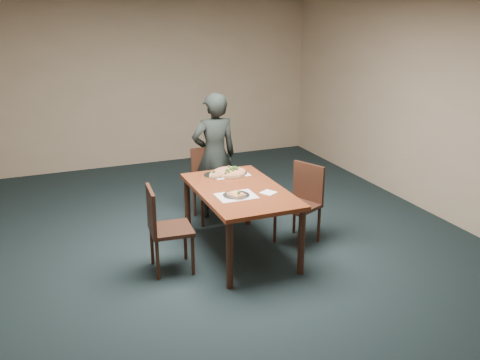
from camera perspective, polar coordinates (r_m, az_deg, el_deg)
name	(u,v)px	position (r m, az deg, el deg)	size (l,w,h in m)	color
ground	(228,263)	(5.81, -1.32, -8.80)	(8.00, 8.00, 0.00)	black
room_shell	(226,102)	(5.24, -1.46, 8.34)	(8.00, 8.00, 8.00)	tan
dining_table	(240,197)	(5.77, 0.00, -1.81)	(0.90, 1.50, 0.75)	#5C2412
chair_far	(210,179)	(6.78, -3.24, 0.05)	(0.44, 0.44, 0.91)	black
chair_left	(163,225)	(5.49, -8.19, -4.73)	(0.45, 0.45, 0.91)	black
chair_right	(302,199)	(6.17, 6.63, -1.99)	(0.55, 0.55, 0.91)	black
diner	(214,156)	(6.78, -2.74, 2.61)	(0.59, 0.38, 1.61)	black
placemat_main	(230,174)	(6.24, -1.10, 0.68)	(0.42, 0.32, 0.00)	white
placemat_near	(236,196)	(5.54, -0.40, -1.70)	(0.40, 0.30, 0.00)	white
pizza_pan	(230,172)	(6.23, -1.07, 0.88)	(0.41, 0.41, 0.07)	silver
slice_plate_near	(236,195)	(5.53, -0.39, -1.58)	(0.28, 0.28, 0.05)	silver
slice_plate_far	(216,175)	(6.18, -2.60, 0.59)	(0.28, 0.28, 0.06)	silver
napkin	(269,193)	(5.63, 3.06, -1.35)	(0.14, 0.14, 0.01)	white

